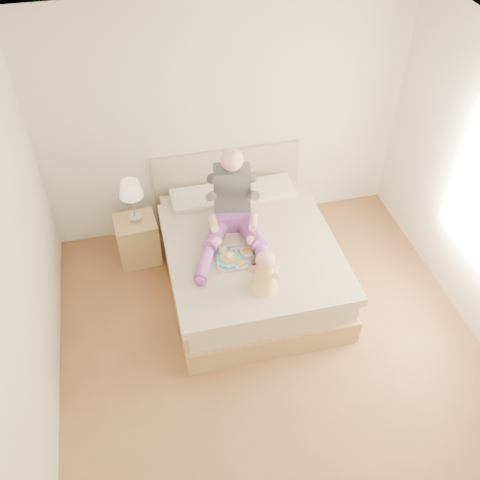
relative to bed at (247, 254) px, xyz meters
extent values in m
cube|color=brown|center=(0.00, -1.08, -0.32)|extent=(4.00, 4.20, 0.01)
cube|color=white|center=(0.00, -1.08, 2.38)|extent=(4.00, 4.20, 0.02)
cube|color=#F0E3CF|center=(0.00, 1.02, 1.03)|extent=(4.00, 0.02, 2.70)
cube|color=#F0E3CF|center=(-2.00, -1.08, 1.03)|extent=(0.02, 4.20, 2.70)
cube|color=#9A7948|center=(0.00, -0.07, -0.18)|extent=(1.68, 2.13, 0.28)
cube|color=#C3AD91|center=(0.00, -0.07, 0.08)|extent=(1.60, 2.05, 0.24)
cube|color=#C3AD91|center=(0.00, -0.22, 0.25)|extent=(1.70, 1.80, 0.09)
cube|color=white|center=(-0.38, 0.68, 0.27)|extent=(0.62, 0.40, 0.14)
cube|color=white|center=(0.38, 0.68, 0.27)|extent=(0.62, 0.40, 0.14)
cube|color=#9E866D|center=(0.00, 1.01, 0.18)|extent=(1.70, 0.08, 1.00)
cube|color=#9A7948|center=(-1.12, 0.55, -0.05)|extent=(0.47, 0.42, 0.54)
cylinder|color=#B6BABE|center=(-1.10, 0.57, 0.25)|extent=(0.13, 0.13, 0.04)
cylinder|color=#B6BABE|center=(-1.10, 0.57, 0.41)|extent=(0.03, 0.03, 0.28)
cone|color=beige|center=(-1.10, 0.57, 0.64)|extent=(0.24, 0.24, 0.18)
cube|color=#7D3A93|center=(-0.11, 0.20, 0.38)|extent=(0.44, 0.37, 0.18)
cube|color=#35343C|center=(-0.10, 0.26, 0.70)|extent=(0.40, 0.29, 0.49)
sphere|color=#F8B09B|center=(-0.11, 0.23, 1.07)|extent=(0.22, 0.22, 0.22)
cylinder|color=#7D3A93|center=(-0.32, -0.01, 0.37)|extent=(0.40, 0.53, 0.22)
cylinder|color=#7D3A93|center=(-0.51, -0.37, 0.36)|extent=(0.28, 0.48, 0.13)
sphere|color=#7D3A93|center=(-0.59, -0.58, 0.35)|extent=(0.11, 0.11, 0.11)
cylinder|color=#35343C|center=(-0.33, 0.16, 0.72)|extent=(0.18, 0.32, 0.25)
cylinder|color=#F8B09B|center=(-0.36, -0.04, 0.54)|extent=(0.10, 0.32, 0.17)
sphere|color=#F8B09B|center=(-0.35, -0.19, 0.44)|extent=(0.09, 0.09, 0.09)
cylinder|color=#7D3A93|center=(0.00, -0.07, 0.37)|extent=(0.24, 0.54, 0.22)
cylinder|color=#7D3A93|center=(0.05, -0.48, 0.36)|extent=(0.13, 0.47, 0.13)
sphere|color=#7D3A93|center=(0.05, -0.70, 0.35)|extent=(0.11, 0.11, 0.11)
cylinder|color=#35343C|center=(0.07, 0.08, 0.72)|extent=(0.12, 0.31, 0.25)
cylinder|color=#F8B09B|center=(0.03, -0.11, 0.54)|extent=(0.16, 0.32, 0.17)
sphere|color=#F8B09B|center=(-0.03, -0.25, 0.44)|extent=(0.09, 0.09, 0.09)
cube|color=#B6BABE|center=(-0.19, -0.34, 0.30)|extent=(0.43, 0.34, 0.01)
cylinder|color=teal|center=(-0.27, -0.33, 0.31)|extent=(0.24, 0.24, 0.01)
cylinder|color=gold|center=(-0.27, -0.33, 0.33)|extent=(0.16, 0.16, 0.02)
cylinder|color=white|center=(-0.32, -0.21, 0.35)|extent=(0.07, 0.07, 0.08)
torus|color=white|center=(-0.27, -0.22, 0.35)|extent=(0.01, 0.06, 0.06)
cylinder|color=#895E43|center=(-0.32, -0.21, 0.39)|extent=(0.07, 0.07, 0.01)
cylinder|color=white|center=(-0.07, -0.28, 0.31)|extent=(0.14, 0.14, 0.01)
cube|color=gold|center=(-0.07, -0.28, 0.32)|extent=(0.08, 0.07, 0.02)
cylinder|color=white|center=(-0.17, -0.44, 0.31)|extent=(0.14, 0.14, 0.01)
ellipsoid|color=red|center=(-0.15, -0.44, 0.32)|extent=(0.03, 0.03, 0.01)
cylinder|color=white|center=(-0.02, -0.29, 0.36)|extent=(0.06, 0.06, 0.11)
cylinder|color=orange|center=(-0.02, -0.29, 0.36)|extent=(0.06, 0.06, 0.10)
cylinder|color=white|center=(-0.05, -0.44, 0.32)|extent=(0.06, 0.06, 0.04)
cylinder|color=#401B09|center=(-0.05, -0.44, 0.32)|extent=(0.05, 0.05, 0.03)
cone|color=#E6BC48|center=(-0.03, -0.76, 0.43)|extent=(0.26, 0.26, 0.28)
sphere|color=#F8B09B|center=(-0.03, -0.76, 0.64)|extent=(0.17, 0.17, 0.17)
cylinder|color=#F8B09B|center=(0.00, -0.62, 0.34)|extent=(0.18, 0.19, 0.07)
sphere|color=#F8B09B|center=(0.05, -0.53, 0.34)|extent=(0.06, 0.06, 0.06)
cylinder|color=#F8B09B|center=(-0.11, -0.69, 0.49)|extent=(0.14, 0.13, 0.12)
cylinder|color=#F8B09B|center=(0.08, -0.67, 0.34)|extent=(0.14, 0.20, 0.07)
sphere|color=#F8B09B|center=(0.14, -0.59, 0.34)|extent=(0.06, 0.06, 0.06)
cylinder|color=#F8B09B|center=(0.06, -0.80, 0.49)|extent=(0.09, 0.15, 0.12)
camera|label=1|loc=(-1.02, -3.96, 3.95)|focal=40.00mm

